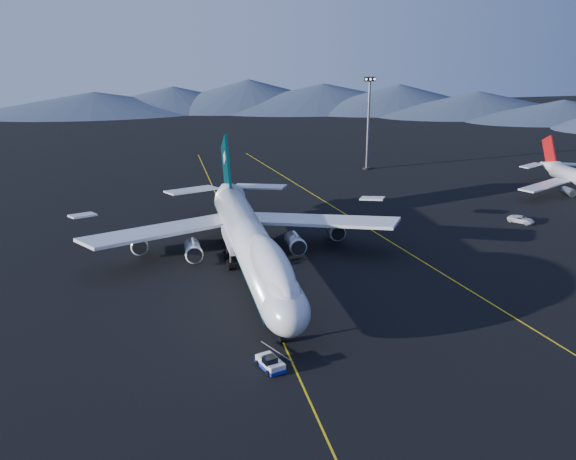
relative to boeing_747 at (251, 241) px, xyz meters
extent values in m
plane|color=black|center=(0.00, -0.03, -5.81)|extent=(500.00, 500.00, 0.00)
cube|color=yellow|center=(0.00, -0.03, -5.80)|extent=(0.25, 220.00, 0.01)
cube|color=yellow|center=(30.00, 9.97, -5.80)|extent=(28.08, 198.09, 0.01)
cone|color=#3D495E|center=(-40.81, 231.40, 0.19)|extent=(100.00, 100.00, 12.00)
cone|color=#3D495E|center=(36.76, 232.07, 0.19)|extent=(100.00, 100.00, 12.00)
cone|color=#3D495E|center=(110.33, 207.46, 0.19)|extent=(100.00, 100.00, 12.00)
cone|color=#3D495E|center=(171.87, 160.24, 0.19)|extent=(100.00, 100.00, 12.00)
cylinder|color=silver|center=(0.00, -0.03, -0.21)|extent=(6.50, 56.00, 6.50)
ellipsoid|color=silver|center=(0.00, -28.03, -0.21)|extent=(6.50, 10.40, 6.50)
ellipsoid|color=silver|center=(0.00, -18.53, 2.29)|extent=(5.13, 25.16, 5.85)
cube|color=black|center=(0.00, -30.03, 0.99)|extent=(3.60, 1.61, 1.29)
cone|color=silver|center=(0.00, 32.97, 0.59)|extent=(6.50, 12.00, 6.50)
cube|color=#032E31|center=(0.00, 0.97, -1.11)|extent=(6.24, 60.00, 1.10)
cube|color=silver|center=(0.00, 5.47, -1.31)|extent=(7.50, 13.00, 1.60)
cube|color=silver|center=(-14.50, 11.47, -0.61)|extent=(30.62, 23.28, 2.83)
cube|color=silver|center=(14.50, 11.47, -0.61)|extent=(30.62, 23.28, 2.83)
cylinder|color=slate|center=(-9.50, 7.47, -3.41)|extent=(2.90, 5.50, 2.90)
cylinder|color=slate|center=(-19.00, 13.97, -3.41)|extent=(2.90, 5.50, 2.90)
cylinder|color=slate|center=(9.50, 7.47, -3.41)|extent=(2.90, 5.50, 2.90)
cylinder|color=slate|center=(19.00, 13.97, -3.41)|extent=(2.90, 5.50, 2.90)
cube|color=#032E31|center=(0.00, 31.97, 5.59)|extent=(0.55, 14.11, 15.94)
cube|color=silver|center=(-7.50, 34.47, 0.99)|extent=(12.39, 9.47, 0.98)
cube|color=silver|center=(7.50, 34.47, 0.99)|extent=(12.39, 9.47, 0.98)
cylinder|color=black|center=(0.00, -26.53, -5.26)|extent=(0.90, 1.10, 1.10)
cube|color=silver|center=(-3.00, -33.00, -5.09)|extent=(3.30, 4.67, 1.06)
cube|color=navy|center=(-3.00, -33.00, -5.48)|extent=(3.45, 4.88, 0.48)
cube|color=black|center=(-3.00, -33.00, -4.33)|extent=(1.93, 1.93, 0.86)
cone|color=silver|center=(91.44, 50.67, -1.48)|extent=(4.12, 7.59, 4.12)
cube|color=silver|center=(80.59, 35.48, -2.78)|extent=(18.22, 12.30, 0.38)
cylinder|color=slate|center=(85.47, 32.77, -4.08)|extent=(2.06, 3.80, 2.06)
cube|color=maroon|center=(91.44, 51.21, 2.65)|extent=(0.38, 7.40, 8.74)
imported|color=silver|center=(62.54, 16.59, -5.03)|extent=(5.59, 5.98, 1.56)
cylinder|color=black|center=(47.73, 76.56, -5.60)|extent=(2.51, 2.51, 0.42)
cylinder|color=slate|center=(47.73, 76.56, 7.28)|extent=(0.73, 0.73, 26.18)
cube|color=black|center=(47.73, 76.56, 20.68)|extent=(3.35, 0.84, 1.26)
camera|label=1|loc=(-16.30, -103.55, 35.46)|focal=40.00mm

